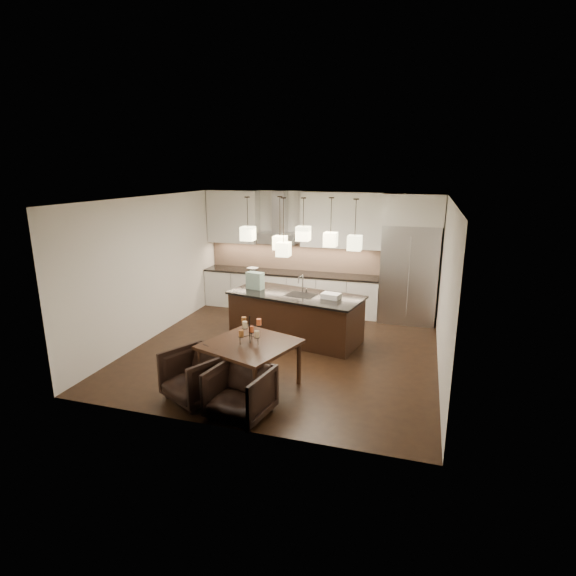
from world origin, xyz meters
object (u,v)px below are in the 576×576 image
(dining_table, at_px, (251,365))
(armchair_left, at_px, (195,375))
(island_body, at_px, (296,317))
(refrigerator, at_px, (409,274))
(armchair_right, at_px, (240,393))

(dining_table, bearing_deg, armchair_left, -120.11)
(dining_table, bearing_deg, island_body, 106.21)
(refrigerator, relative_size, armchair_left, 2.63)
(refrigerator, relative_size, armchair_right, 2.72)
(refrigerator, height_order, dining_table, refrigerator)
(armchair_left, bearing_deg, island_body, 102.24)
(armchair_left, bearing_deg, refrigerator, 85.41)
(island_body, xyz_separation_m, armchair_left, (-0.73, -2.77, -0.07))
(island_body, bearing_deg, refrigerator, 52.28)
(armchair_right, bearing_deg, armchair_left, 172.18)
(armchair_right, bearing_deg, dining_table, 112.65)
(refrigerator, xyz_separation_m, armchair_left, (-2.80, -4.54, -0.70))
(refrigerator, height_order, armchair_left, refrigerator)
(dining_table, xyz_separation_m, armchair_right, (0.18, -0.84, -0.01))
(dining_table, height_order, armchair_left, armchair_left)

